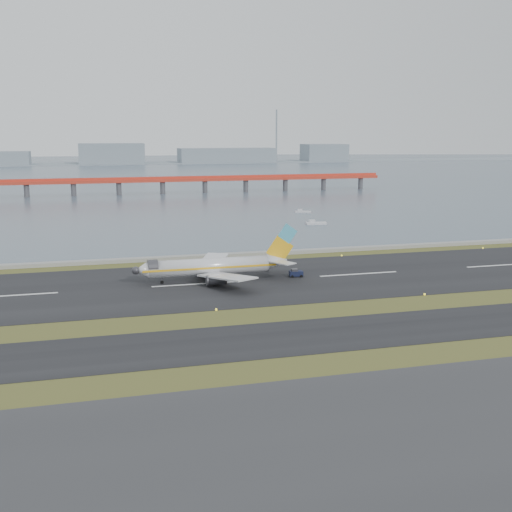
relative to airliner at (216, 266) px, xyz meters
name	(u,v)px	position (x,y,z in m)	size (l,w,h in m)	color
ground	(225,322)	(-5.13, -32.46, -3.46)	(1000.00, 1000.00, 0.00)	#364217
apron_strip	(342,473)	(-5.13, -87.46, -3.41)	(1000.00, 50.00, 0.10)	#2E2E31
taxiway_strip	(240,342)	(-5.13, -44.46, -3.41)	(1000.00, 18.00, 0.10)	black
runway_strip	(196,284)	(-5.13, -2.46, -3.41)	(1000.00, 45.00, 0.10)	black
seawall	(177,258)	(-5.13, 27.54, -2.96)	(1000.00, 2.50, 1.00)	gray
bay_water	(109,172)	(-5.13, 427.54, -3.46)	(1400.00, 800.00, 1.30)	#4B586B
red_pier	(162,181)	(14.87, 217.54, 3.82)	(260.00, 5.00, 10.20)	red
far_shoreline	(115,158)	(8.49, 587.54, 2.61)	(1400.00, 80.00, 60.50)	gray
airliner	(216,266)	(0.00, 0.00, 0.00)	(38.52, 32.89, 12.80)	silver
pushback_tug	(296,273)	(19.15, -1.22, -2.47)	(3.34, 2.17, 2.03)	black
workboat_near	(316,223)	(54.81, 80.78, -2.88)	(7.84, 3.48, 1.84)	silver
workboat_far	(303,212)	(61.92, 115.60, -2.95)	(6.86, 4.59, 1.60)	silver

